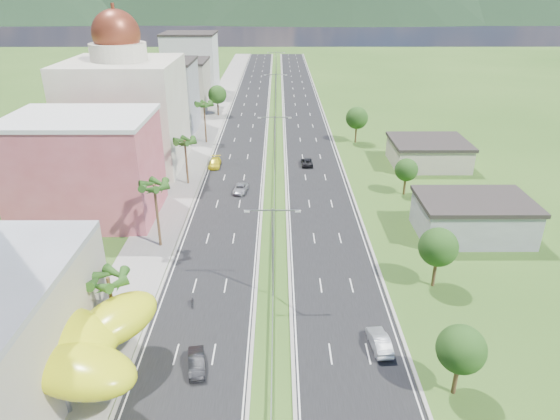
{
  "coord_description": "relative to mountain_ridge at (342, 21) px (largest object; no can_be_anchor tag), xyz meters",
  "views": [
    {
      "loc": [
        0.61,
        -38.13,
        32.94
      ],
      "look_at": [
        0.84,
        18.36,
        7.0
      ],
      "focal_mm": 32.0,
      "sensor_mm": 36.0,
      "label": 1
    }
  ],
  "objects": [
    {
      "name": "ground",
      "position": [
        -60.0,
        -450.0,
        0.0
      ],
      "size": [
        500.0,
        500.0,
        0.0
      ],
      "primitive_type": "plane",
      "color": "#2D5119",
      "rests_on": "ground"
    },
    {
      "name": "road_left",
      "position": [
        -67.5,
        -360.0,
        0.02
      ],
      "size": [
        11.0,
        260.0,
        0.04
      ],
      "primitive_type": "cube",
      "color": "black",
      "rests_on": "ground"
    },
    {
      "name": "road_right",
      "position": [
        -52.5,
        -360.0,
        0.02
      ],
      "size": [
        11.0,
        260.0,
        0.04
      ],
      "primitive_type": "cube",
      "color": "black",
      "rests_on": "ground"
    },
    {
      "name": "sidewalk_left",
      "position": [
        -77.0,
        -360.0,
        0.06
      ],
      "size": [
        7.0,
        260.0,
        0.12
      ],
      "primitive_type": "cube",
      "color": "gray",
      "rests_on": "ground"
    },
    {
      "name": "median_guardrail",
      "position": [
        -60.0,
        -378.01,
        0.62
      ],
      "size": [
        0.1,
        216.06,
        0.76
      ],
      "color": "gray",
      "rests_on": "ground"
    },
    {
      "name": "streetlight_median_b",
      "position": [
        -60.0,
        -440.0,
        6.75
      ],
      "size": [
        6.04,
        0.25,
        11.0
      ],
      "color": "gray",
      "rests_on": "ground"
    },
    {
      "name": "streetlight_median_c",
      "position": [
        -60.0,
        -400.0,
        6.75
      ],
      "size": [
        6.04,
        0.25,
        11.0
      ],
      "color": "gray",
      "rests_on": "ground"
    },
    {
      "name": "streetlight_median_d",
      "position": [
        -60.0,
        -355.0,
        6.75
      ],
      "size": [
        6.04,
        0.25,
        11.0
      ],
      "color": "gray",
      "rests_on": "ground"
    },
    {
      "name": "streetlight_median_e",
      "position": [
        -60.0,
        -310.0,
        6.75
      ],
      "size": [
        6.04,
        0.25,
        11.0
      ],
      "color": "gray",
      "rests_on": "ground"
    },
    {
      "name": "lime_canopy",
      "position": [
        -80.0,
        -454.0,
        4.99
      ],
      "size": [
        18.0,
        15.0,
        7.4
      ],
      "color": "#D0D715",
      "rests_on": "ground"
    },
    {
      "name": "pink_shophouse",
      "position": [
        -88.0,
        -418.0,
        7.5
      ],
      "size": [
        20.0,
        15.0,
        15.0
      ],
      "primitive_type": "cube",
      "color": "#BB4D54",
      "rests_on": "ground"
    },
    {
      "name": "domed_building",
      "position": [
        -88.0,
        -395.0,
        11.35
      ],
      "size": [
        20.0,
        20.0,
        28.7
      ],
      "color": "beige",
      "rests_on": "ground"
    },
    {
      "name": "midrise_grey",
      "position": [
        -87.0,
        -370.0,
        8.0
      ],
      "size": [
        16.0,
        15.0,
        16.0
      ],
      "primitive_type": "cube",
      "color": "gray",
      "rests_on": "ground"
    },
    {
      "name": "midrise_beige",
      "position": [
        -87.0,
        -348.0,
        6.5
      ],
      "size": [
        16.0,
        15.0,
        13.0
      ],
      "primitive_type": "cube",
      "color": "#AB9E8D",
      "rests_on": "ground"
    },
    {
      "name": "midrise_white",
      "position": [
        -87.0,
        -325.0,
        9.0
      ],
      "size": [
        16.0,
        15.0,
        18.0
      ],
      "primitive_type": "cube",
      "color": "silver",
      "rests_on": "ground"
    },
    {
      "name": "shed_near",
      "position": [
        -32.0,
        -425.0,
        2.5
      ],
      "size": [
        15.0,
        10.0,
        5.0
      ],
      "primitive_type": "cube",
      "color": "gray",
      "rests_on": "ground"
    },
    {
      "name": "shed_far",
      "position": [
        -30.0,
        -395.0,
        2.2
      ],
      "size": [
        14.0,
        12.0,
        4.4
      ],
      "primitive_type": "cube",
      "color": "#AB9E8D",
      "rests_on": "ground"
    },
    {
      "name": "palm_tree_b",
      "position": [
        -75.5,
        -448.0,
        7.06
      ],
      "size": [
        3.6,
        3.6,
        8.1
      ],
      "color": "#47301C",
      "rests_on": "ground"
    },
    {
      "name": "palm_tree_c",
      "position": [
        -75.5,
        -428.0,
        8.5
      ],
      "size": [
        3.6,
        3.6,
        9.6
      ],
      "color": "#47301C",
      "rests_on": "ground"
    },
    {
      "name": "palm_tree_d",
      "position": [
        -75.5,
        -405.0,
        7.54
      ],
      "size": [
        3.6,
        3.6,
        8.6
      ],
      "color": "#47301C",
      "rests_on": "ground"
    },
    {
      "name": "palm_tree_e",
      "position": [
        -75.5,
        -380.0,
        8.31
      ],
      "size": [
        3.6,
        3.6,
        9.4
      ],
      "color": "#47301C",
      "rests_on": "ground"
    },
    {
      "name": "leafy_tree_lfar",
      "position": [
        -75.5,
        -355.0,
        5.58
      ],
      "size": [
        4.9,
        4.9,
        8.05
      ],
      "color": "#47301C",
      "rests_on": "ground"
    },
    {
      "name": "leafy_tree_ra",
      "position": [
        -44.0,
        -455.0,
        4.78
      ],
      "size": [
        4.2,
        4.2,
        6.9
      ],
      "color": "#47301C",
      "rests_on": "ground"
    },
    {
      "name": "leafy_tree_rb",
      "position": [
        -41.0,
        -438.0,
        5.18
      ],
      "size": [
        4.55,
        4.55,
        7.47
      ],
      "color": "#47301C",
      "rests_on": "ground"
    },
    {
      "name": "leafy_tree_rc",
      "position": [
        -38.0,
        -410.0,
        4.37
      ],
      "size": [
        3.85,
        3.85,
        6.33
      ],
      "color": "#47301C",
      "rests_on": "ground"
    },
    {
      "name": "leafy_tree_rd",
      "position": [
        -42.0,
        -380.0,
        5.58
      ],
      "size": [
        4.9,
        4.9,
        8.05
      ],
      "color": "#47301C",
      "rests_on": "ground"
    },
    {
      "name": "mountain_ridge",
      "position": [
        0.0,
        0.0,
        0.0
      ],
      "size": [
        860.0,
        140.0,
        90.0
      ],
      "primitive_type": null,
      "color": "black",
      "rests_on": "ground"
    },
    {
      "name": "car_dark_left",
      "position": [
        -67.0,
        -451.96,
        0.73
      ],
      "size": [
        2.16,
        4.39,
        1.38
      ],
      "primitive_type": "imported",
      "rotation": [
        0.0,
        0.0,
        0.17
      ],
      "color": "black",
      "rests_on": "road_left"
    },
    {
      "name": "car_silver_mid_left",
      "position": [
        -65.84,
        -409.09,
        0.68
      ],
      "size": [
        2.65,
        4.81,
        1.27
      ],
      "primitive_type": "imported",
      "rotation": [
        0.0,
        0.0,
        -0.12
      ],
      "color": "#94959B",
      "rests_on": "road_left"
    },
    {
      "name": "car_yellow_far_left",
      "position": [
        -71.72,
        -395.96,
        0.8
      ],
      "size": [
        2.18,
        5.27,
        1.53
      ],
      "primitive_type": "imported",
      "rotation": [
        0.0,
        0.0,
        0.01
      ],
      "color": "yellow",
      "rests_on": "road_left"
    },
    {
      "name": "car_silver_right",
      "position": [
        -49.45,
        -449.08,
        0.8
      ],
      "size": [
        2.05,
        4.77,
        1.53
      ],
      "primitive_type": "imported",
      "rotation": [
        0.0,
        0.0,
        3.24
      ],
      "color": "#B5B9BE",
      "rests_on": "road_right"
    },
    {
      "name": "car_dark_far_right",
      "position": [
        -53.74,
        -395.26,
        0.69
      ],
      "size": [
        2.33,
        4.76,
        1.3
      ],
      "primitive_type": "imported",
      "rotation": [
        0.0,
        0.0,
        3.18
      ],
      "color": "black",
      "rests_on": "road_right"
    },
    {
      "name": "motorcycle",
      "position": [
        -69.01,
        -441.86,
        0.62
      ],
      "size": [
        0.82,
        1.88,
        1.16
      ],
      "primitive_type": "imported",
      "rotation": [
        0.0,
        0.0,
        0.15
      ],
      "color": "black",
      "rests_on": "road_left"
    }
  ]
}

